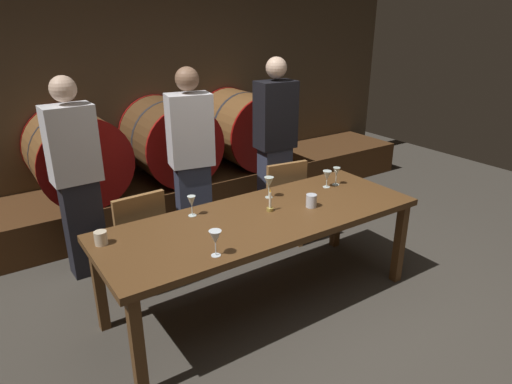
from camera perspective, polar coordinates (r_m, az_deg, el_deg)
The scene contains 20 objects.
ground_plane at distance 3.54m, azimuth 6.66°, elevation -15.44°, with size 9.24×9.24×0.00m, color #3F3A33.
back_wall at distance 5.44m, azimuth -13.58°, elevation 12.90°, with size 7.10×0.24×2.71m, color brown.
barrel_shelf at distance 5.24m, azimuth -10.31°, elevation -0.25°, with size 6.39×0.90×0.41m, color #4C2D16.
wine_barrel_left at distance 4.76m, azimuth -21.73°, elevation 4.35°, with size 0.87×0.85×0.87m.
wine_barrel_center at distance 5.05m, azimuth -10.81°, elevation 6.43°, with size 0.87×0.85×0.87m.
wine_barrel_right at distance 5.48m, azimuth -1.47°, elevation 8.02°, with size 0.87×0.85×0.87m.
dining_table at distance 3.34m, azimuth 0.82°, elevation -4.08°, with size 2.41×0.87×0.75m.
chair_left at distance 3.68m, azimuth -14.75°, elevation -5.58°, with size 0.42×0.42×0.88m.
chair_right at distance 4.27m, azimuth 3.14°, elevation -0.95°, with size 0.45×0.45×0.88m.
guest_left at distance 3.98m, azimuth -21.68°, elevation 1.60°, with size 0.39×0.25×1.70m.
guest_center at distance 4.13m, azimuth -8.14°, elevation 3.82°, with size 0.42×0.31×1.71m.
guest_right at distance 4.53m, azimuth 2.42°, elevation 5.92°, with size 0.40×0.27×1.75m.
candle_center at distance 3.37m, azimuth 1.78°, elevation -1.68°, with size 0.05×0.05×0.18m.
wine_glass_far_left at distance 2.74m, azimuth -5.16°, elevation -5.79°, with size 0.08×0.08×0.17m.
wine_glass_left at distance 3.30m, azimuth -8.14°, elevation -1.28°, with size 0.06×0.06×0.15m.
wine_glass_center at distance 3.59m, azimuth 1.64°, elevation 1.16°, with size 0.08×0.08×0.17m.
wine_glass_right at distance 3.86m, azimuth 8.96°, elevation 2.03°, with size 0.08×0.08×0.15m.
wine_glass_far_right at distance 3.93m, azimuth 10.12°, elevation 2.42°, with size 0.06×0.06×0.16m.
cup_left at distance 3.06m, azimuth -19.00°, elevation -5.51°, with size 0.08×0.08×0.09m, color beige.
cup_right at distance 3.47m, azimuth 7.00°, elevation -1.10°, with size 0.08×0.08×0.10m, color silver.
Camera 1 is at (-1.90, -2.10, 2.13)m, focal length 31.68 mm.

